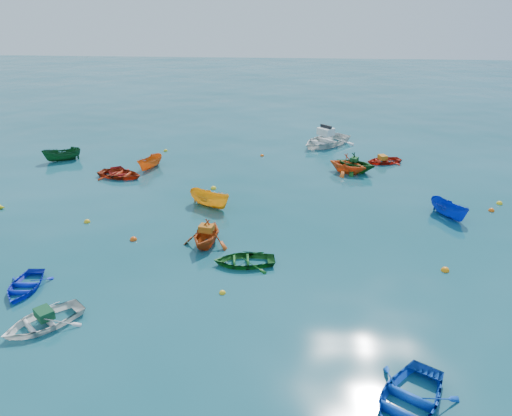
# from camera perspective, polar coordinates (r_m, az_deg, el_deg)

# --- Properties ---
(ground) EXTENTS (160.00, 160.00, 0.00)m
(ground) POSITION_cam_1_polar(r_m,az_deg,el_deg) (24.85, -0.92, -5.44)
(ground) COLOR #0A424B
(ground) RESTS_ON ground
(dinghy_blue_sw) EXTENTS (2.13, 2.84, 0.56)m
(dinghy_blue_sw) POSITION_cam_1_polar(r_m,az_deg,el_deg) (24.44, -24.90, -8.42)
(dinghy_blue_sw) COLOR #1028CF
(dinghy_blue_sw) RESTS_ON ground
(dinghy_white_near) EXTENTS (3.76, 3.82, 0.65)m
(dinghy_white_near) POSITION_cam_1_polar(r_m,az_deg,el_deg) (21.76, -23.09, -12.23)
(dinghy_white_near) COLOR white
(dinghy_white_near) RESTS_ON ground
(dinghy_blue_se) EXTENTS (4.13, 4.45, 0.75)m
(dinghy_blue_se) POSITION_cam_1_polar(r_m,az_deg,el_deg) (17.61, 16.84, -20.86)
(dinghy_blue_se) COLOR blue
(dinghy_blue_se) RESTS_ON ground
(dinghy_orange_w) EXTENTS (2.86, 3.17, 1.47)m
(dinghy_orange_w) POSITION_cam_1_polar(r_m,az_deg,el_deg) (25.99, -5.65, -4.18)
(dinghy_orange_w) COLOR #C64812
(dinghy_orange_w) RESTS_ON ground
(sampan_yellow_mid) EXTENTS (3.07, 2.40, 1.13)m
(sampan_yellow_mid) POSITION_cam_1_polar(r_m,az_deg,el_deg) (30.49, -5.26, 0.17)
(sampan_yellow_mid) COLOR #F3A215
(sampan_yellow_mid) RESTS_ON ground
(dinghy_green_e) EXTENTS (3.18, 2.46, 0.61)m
(dinghy_green_e) POSITION_cam_1_polar(r_m,az_deg,el_deg) (24.13, -1.36, -6.40)
(dinghy_green_e) COLOR #145719
(dinghy_green_e) RESTS_ON ground
(dinghy_red_nw) EXTENTS (3.71, 3.03, 0.67)m
(dinghy_red_nw) POSITION_cam_1_polar(r_m,az_deg,el_deg) (36.49, -15.24, 3.42)
(dinghy_red_nw) COLOR #AC2B0E
(dinghy_red_nw) RESTS_ON ground
(sampan_orange_n) EXTENTS (1.85, 2.80, 1.01)m
(sampan_orange_n) POSITION_cam_1_polar(r_m,az_deg,el_deg) (37.86, -11.95, 4.47)
(sampan_orange_n) COLOR orange
(sampan_orange_n) RESTS_ON ground
(dinghy_green_n) EXTENTS (3.68, 3.50, 1.52)m
(dinghy_green_n) POSITION_cam_1_polar(r_m,az_deg,el_deg) (37.05, 11.21, 4.11)
(dinghy_green_n) COLOR #114A14
(dinghy_green_n) RESTS_ON ground
(dinghy_red_ne) EXTENTS (3.23, 2.76, 0.57)m
(dinghy_red_ne) POSITION_cam_1_polar(r_m,az_deg,el_deg) (39.47, 14.33, 5.03)
(dinghy_red_ne) COLOR red
(dinghy_red_ne) RESTS_ON ground
(sampan_blue_far) EXTENTS (2.22, 2.87, 1.05)m
(sampan_blue_far) POSITION_cam_1_polar(r_m,az_deg,el_deg) (31.09, 21.08, -0.92)
(sampan_blue_far) COLOR #0E2DB5
(sampan_blue_far) RESTS_ON ground
(dinghy_red_far) EXTENTS (2.85, 3.19, 0.55)m
(dinghy_red_far) POSITION_cam_1_polar(r_m,az_deg,el_deg) (36.92, -15.48, 3.63)
(dinghy_red_far) COLOR #A10F0D
(dinghy_red_far) RESTS_ON ground
(dinghy_orange_far) EXTENTS (3.74, 3.62, 1.51)m
(dinghy_orange_far) POSITION_cam_1_polar(r_m,az_deg,el_deg) (36.70, 10.38, 3.99)
(dinghy_orange_far) COLOR #F55817
(dinghy_orange_far) RESTS_ON ground
(sampan_green_far) EXTENTS (2.99, 2.25, 1.09)m
(sampan_green_far) POSITION_cam_1_polar(r_m,az_deg,el_deg) (41.52, -21.21, 5.06)
(sampan_green_far) COLOR #0F421D
(sampan_green_far) RESTS_ON ground
(motorboat_white) EXTENTS (6.04, 6.11, 1.64)m
(motorboat_white) POSITION_cam_1_polar(r_m,az_deg,el_deg) (43.22, 7.90, 7.14)
(motorboat_white) COLOR white
(motorboat_white) RESTS_ON ground
(tarp_green_a) EXTENTS (0.94, 0.92, 0.36)m
(tarp_green_a) POSITION_cam_1_polar(r_m,az_deg,el_deg) (21.51, -23.06, -11.04)
(tarp_green_a) COLOR #124A28
(tarp_green_a) RESTS_ON dinghy_white_near
(tarp_orange_a) EXTENTS (0.80, 0.66, 0.35)m
(tarp_orange_a) POSITION_cam_1_polar(r_m,az_deg,el_deg) (25.63, -5.69, -2.33)
(tarp_orange_a) COLOR #C16113
(tarp_orange_a) RESTS_ON dinghy_orange_w
(tarp_green_b) EXTENTS (0.68, 0.75, 0.29)m
(tarp_green_b) POSITION_cam_1_polar(r_m,az_deg,el_deg) (36.79, 11.17, 5.47)
(tarp_green_b) COLOR #124A1C
(tarp_green_b) RESTS_ON dinghy_green_n
(tarp_orange_b) EXTENTS (0.72, 0.82, 0.33)m
(tarp_orange_b) POSITION_cam_1_polar(r_m,az_deg,el_deg) (39.28, 14.27, 5.64)
(tarp_orange_b) COLOR orange
(tarp_orange_b) RESTS_ON dinghy_red_ne
(buoy_ye_a) EXTENTS (0.29, 0.29, 0.29)m
(buoy_ye_a) POSITION_cam_1_polar(r_m,az_deg,el_deg) (22.00, -3.86, -9.70)
(buoy_ye_a) COLOR yellow
(buoy_ye_a) RESTS_ON ground
(buoy_or_b) EXTENTS (0.39, 0.39, 0.39)m
(buoy_or_b) POSITION_cam_1_polar(r_m,az_deg,el_deg) (25.18, 20.79, -6.72)
(buoy_or_b) COLOR orange
(buoy_or_b) RESTS_ON ground
(buoy_ye_b) EXTENTS (0.36, 0.36, 0.36)m
(buoy_ye_b) POSITION_cam_1_polar(r_m,az_deg,el_deg) (29.88, -18.74, -1.55)
(buoy_ye_b) COLOR gold
(buoy_ye_b) RESTS_ON ground
(buoy_or_c) EXTENTS (0.38, 0.38, 0.38)m
(buoy_or_c) POSITION_cam_1_polar(r_m,az_deg,el_deg) (27.11, -13.83, -3.57)
(buoy_or_c) COLOR #E24C0C
(buoy_or_c) RESTS_ON ground
(buoy_ye_c) EXTENTS (0.38, 0.38, 0.38)m
(buoy_ye_c) POSITION_cam_1_polar(r_m,az_deg,el_deg) (33.23, -4.88, 2.20)
(buoy_ye_c) COLOR yellow
(buoy_ye_c) RESTS_ON ground
(buoy_or_d) EXTENTS (0.36, 0.36, 0.36)m
(buoy_or_d) POSITION_cam_1_polar(r_m,az_deg,el_deg) (32.90, 25.30, -0.31)
(buoy_or_d) COLOR #F55C0D
(buoy_or_d) RESTS_ON ground
(buoy_ye_d) EXTENTS (0.33, 0.33, 0.33)m
(buoy_ye_d) POSITION_cam_1_polar(r_m,az_deg,el_deg) (41.80, -10.28, 6.41)
(buoy_ye_d) COLOR gold
(buoy_ye_d) RESTS_ON ground
(buoy_or_e) EXTENTS (0.31, 0.31, 0.31)m
(buoy_or_e) POSITION_cam_1_polar(r_m,az_deg,el_deg) (39.88, 0.70, 5.96)
(buoy_or_e) COLOR #F45C0D
(buoy_or_e) RESTS_ON ground
(buoy_ye_e) EXTENTS (0.37, 0.37, 0.37)m
(buoy_ye_e) POSITION_cam_1_polar(r_m,az_deg,el_deg) (34.21, 26.05, 0.43)
(buoy_ye_e) COLOR yellow
(buoy_ye_e) RESTS_ON ground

